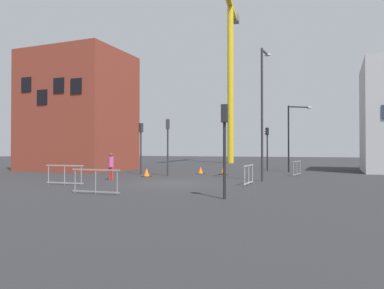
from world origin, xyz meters
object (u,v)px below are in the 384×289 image
(construction_crane, at_px, (230,52))
(traffic_cone_on_verge, at_px, (201,171))
(traffic_light_far, at_px, (141,140))
(streetlamp_short, at_px, (292,131))
(traffic_cone_by_barrier, at_px, (223,171))
(traffic_light_island, at_px, (267,142))
(traffic_light_crosswalk, at_px, (168,138))
(pedestrian_walking, at_px, (111,164))
(traffic_cone_orange, at_px, (147,173))
(traffic_light_median, at_px, (225,135))
(streetlamp_tall, at_px, (263,104))

(construction_crane, distance_m, traffic_cone_on_verge, 27.94)
(traffic_light_far, bearing_deg, streetlamp_short, 36.38)
(traffic_light_far, xyz_separation_m, traffic_cone_by_barrier, (5.96, 2.31, -2.37))
(construction_crane, bearing_deg, traffic_light_island, -63.71)
(traffic_light_crosswalk, height_order, pedestrian_walking, traffic_light_crosswalk)
(construction_crane, xyz_separation_m, traffic_light_island, (8.17, -16.53, -13.14))
(streetlamp_short, distance_m, traffic_cone_on_verge, 9.01)
(traffic_cone_orange, bearing_deg, traffic_light_island, 57.79)
(traffic_light_far, xyz_separation_m, traffic_cone_orange, (1.49, -1.79, -2.39))
(traffic_light_median, bearing_deg, traffic_light_island, 95.32)
(traffic_light_island, relative_size, traffic_light_crosswalk, 0.95)
(traffic_light_island, relative_size, pedestrian_walking, 2.31)
(traffic_light_island, xyz_separation_m, traffic_light_crosswalk, (-5.60, -9.39, 0.13))
(pedestrian_walking, relative_size, traffic_cone_on_verge, 3.05)
(streetlamp_tall, distance_m, streetlamp_short, 10.25)
(traffic_cone_on_verge, bearing_deg, streetlamp_tall, -39.72)
(streetlamp_short, bearing_deg, construction_crane, 120.88)
(streetlamp_tall, relative_size, traffic_cone_on_verge, 14.50)
(traffic_light_median, height_order, traffic_cone_by_barrier, traffic_light_median)
(traffic_cone_by_barrier, bearing_deg, streetlamp_short, 50.00)
(streetlamp_tall, height_order, traffic_cone_orange, streetlamp_tall)
(streetlamp_tall, height_order, traffic_light_crosswalk, streetlamp_tall)
(traffic_light_island, distance_m, traffic_light_crosswalk, 10.93)
(traffic_light_crosswalk, bearing_deg, traffic_cone_on_verge, 64.69)
(traffic_light_island, height_order, traffic_cone_on_verge, traffic_light_island)
(construction_crane, xyz_separation_m, pedestrian_walking, (0.76, -30.47, -14.80))
(construction_crane, xyz_separation_m, traffic_cone_orange, (1.49, -27.14, -15.51))
(streetlamp_short, bearing_deg, traffic_light_island, 155.70)
(traffic_cone_orange, xyz_separation_m, traffic_cone_by_barrier, (4.47, 4.10, 0.02))
(construction_crane, relative_size, traffic_light_median, 6.36)
(traffic_cone_by_barrier, bearing_deg, traffic_light_median, -73.06)
(traffic_light_island, bearing_deg, streetlamp_tall, -81.29)
(traffic_light_crosswalk, xyz_separation_m, traffic_cone_on_verge, (1.44, 3.04, -2.52))
(streetlamp_tall, xyz_separation_m, traffic_light_median, (0.13, -8.62, -2.20))
(construction_crane, distance_m, traffic_light_far, 28.55)
(construction_crane, distance_m, streetlamp_short, 23.88)
(streetlamp_short, xyz_separation_m, traffic_light_island, (-2.35, 1.06, -0.89))
(construction_crane, xyz_separation_m, traffic_light_crosswalk, (2.57, -25.92, -13.01))
(streetlamp_short, xyz_separation_m, traffic_light_far, (-10.52, -7.75, -0.88))
(traffic_light_crosswalk, distance_m, traffic_cone_orange, 2.98)
(streetlamp_short, relative_size, traffic_light_island, 1.45)
(traffic_cone_by_barrier, bearing_deg, streetlamp_tall, -50.20)
(streetlamp_tall, xyz_separation_m, traffic_cone_on_verge, (-5.88, 4.88, -4.43))
(streetlamp_short, relative_size, traffic_cone_on_verge, 10.23)
(traffic_light_island, height_order, traffic_light_crosswalk, traffic_light_crosswalk)
(traffic_light_island, xyz_separation_m, traffic_light_far, (-8.17, -8.82, 0.02))
(traffic_light_far, bearing_deg, streetlamp_tall, -13.70)
(traffic_light_island, xyz_separation_m, traffic_light_median, (1.85, -19.85, -0.16))
(streetlamp_short, distance_m, traffic_cone_by_barrier, 7.81)
(streetlamp_short, bearing_deg, traffic_light_far, -143.62)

